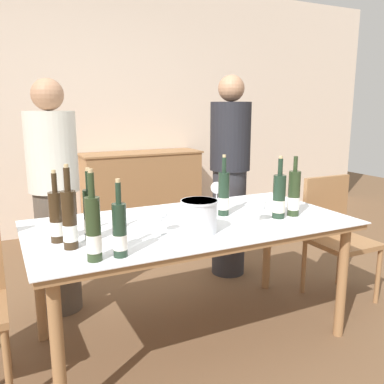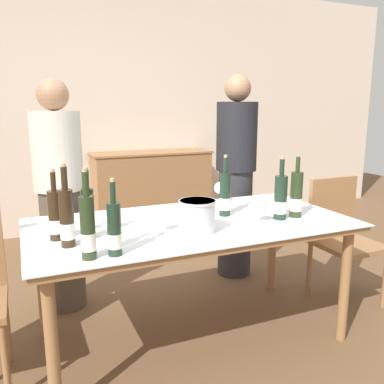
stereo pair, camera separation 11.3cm
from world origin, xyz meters
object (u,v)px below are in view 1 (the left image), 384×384
at_px(sideboard_cabinet, 142,191).
at_px(chair_right_end, 334,229).
at_px(wine_bottle_4, 93,230).
at_px(wine_glass_1, 217,188).
at_px(person_host, 55,199).
at_px(dining_table, 192,233).
at_px(wine_bottle_0, 224,195).
at_px(wine_bottle_3, 90,215).
at_px(wine_glass_0, 259,205).
at_px(wine_bottle_2, 279,197).
at_px(wine_bottle_6, 57,218).
at_px(wine_glass_2, 161,214).
at_px(person_guest_left, 230,178).
at_px(wine_bottle_5, 70,220).
at_px(ice_bucket, 199,215).
at_px(wine_bottle_7, 294,195).
at_px(wine_bottle_1, 120,231).

relative_size(sideboard_cabinet, chair_right_end, 1.52).
distance_m(sideboard_cabinet, wine_bottle_4, 2.95).
bearing_deg(wine_glass_1, wine_bottle_4, -144.62).
bearing_deg(sideboard_cabinet, wine_glass_1, -93.47).
bearing_deg(sideboard_cabinet, person_host, -126.30).
xyz_separation_m(dining_table, wine_bottle_0, (0.24, 0.05, 0.20)).
distance_m(wine_bottle_3, wine_glass_0, 0.97).
height_order(wine_bottle_2, wine_bottle_6, wine_bottle_2).
relative_size(wine_glass_2, person_guest_left, 0.09).
bearing_deg(sideboard_cabinet, chair_right_end, -71.69).
height_order(wine_bottle_3, wine_bottle_6, wine_bottle_3).
bearing_deg(dining_table, wine_bottle_4, -151.13).
height_order(wine_bottle_0, wine_glass_2, wine_bottle_0).
distance_m(dining_table, wine_bottle_5, 0.76).
xyz_separation_m(ice_bucket, wine_bottle_7, (0.68, 0.05, 0.04)).
relative_size(wine_bottle_3, wine_glass_2, 2.52).
xyz_separation_m(ice_bucket, person_host, (-0.62, 0.94, -0.05)).
xyz_separation_m(wine_bottle_0, person_guest_left, (0.48, 0.73, -0.04)).
xyz_separation_m(sideboard_cabinet, wine_bottle_7, (0.14, -2.47, 0.43)).
bearing_deg(wine_bottle_2, sideboard_cabinet, 90.51).
relative_size(wine_bottle_6, wine_bottle_7, 0.98).
bearing_deg(person_guest_left, dining_table, -133.04).
bearing_deg(wine_bottle_5, wine_bottle_4, -72.25).
height_order(wine_bottle_1, wine_bottle_6, wine_bottle_6).
xyz_separation_m(wine_bottle_3, wine_bottle_6, (-0.16, 0.03, -0.00)).
bearing_deg(wine_glass_0, person_host, 138.60).
xyz_separation_m(sideboard_cabinet, ice_bucket, (-0.54, -2.52, 0.39)).
bearing_deg(wine_bottle_1, wine_bottle_0, 27.89).
relative_size(wine_bottle_4, wine_glass_2, 2.80).
xyz_separation_m(wine_bottle_0, wine_bottle_7, (0.39, -0.20, 0.00)).
height_order(wine_bottle_4, wine_glass_1, wine_bottle_4).
height_order(ice_bucket, wine_glass_1, ice_bucket).
distance_m(wine_bottle_1, wine_bottle_6, 0.40).
relative_size(dining_table, wine_glass_0, 12.68).
relative_size(sideboard_cabinet, wine_glass_1, 9.22).
distance_m(wine_bottle_6, person_guest_left, 1.69).
relative_size(dining_table, wine_bottle_5, 4.60).
height_order(wine_bottle_6, wine_glass_1, wine_bottle_6).
height_order(wine_glass_0, person_guest_left, person_guest_left).
bearing_deg(wine_bottle_4, wine_bottle_0, 24.70).
distance_m(wine_glass_2, person_host, 0.96).
height_order(dining_table, chair_right_end, chair_right_end).
bearing_deg(person_guest_left, wine_bottle_1, -137.96).
distance_m(wine_bottle_1, wine_bottle_4, 0.12).
bearing_deg(wine_bottle_3, wine_glass_0, -6.76).
relative_size(wine_bottle_2, wine_bottle_6, 1.04).
distance_m(dining_table, wine_bottle_1, 0.67).
bearing_deg(wine_bottle_4, wine_glass_0, 10.91).
bearing_deg(dining_table, wine_bottle_1, -146.09).
height_order(wine_bottle_5, wine_glass_2, wine_bottle_5).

